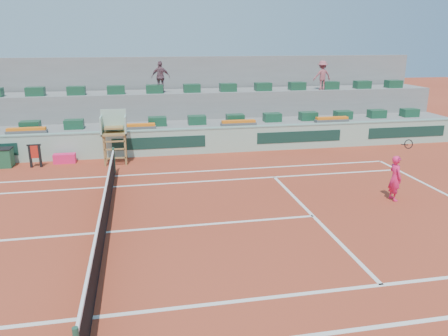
{
  "coord_description": "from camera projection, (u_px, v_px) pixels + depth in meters",
  "views": [
    {
      "loc": [
        1.18,
        -12.07,
        5.43
      ],
      "look_at": [
        4.0,
        2.5,
        1.0
      ],
      "focal_mm": 35.0,
      "sensor_mm": 36.0,
      "label": 1
    }
  ],
  "objects": [
    {
      "name": "ground",
      "position": [
        106.0,
        232.0,
        12.69
      ],
      "size": [
        90.0,
        90.0,
        0.0
      ],
      "primitive_type": "plane",
      "color": "maroon",
      "rests_on": "ground"
    },
    {
      "name": "seat_row_upper",
      "position": [
        116.0,
        90.0,
        22.89
      ],
      "size": [
        32.9,
        0.6,
        0.44
      ],
      "color": "#17462C",
      "rests_on": "seating_tier_upper"
    },
    {
      "name": "advertising_hoarding",
      "position": [
        117.0,
        144.0,
        20.51
      ],
      "size": [
        36.0,
        0.34,
        1.26
      ],
      "color": "#95BCA5",
      "rests_on": "ground"
    },
    {
      "name": "player_bag",
      "position": [
        65.0,
        158.0,
        19.69
      ],
      "size": [
        0.95,
        0.42,
        0.42
      ],
      "primitive_type": "cube",
      "color": "#FE2165",
      "rests_on": "ground"
    },
    {
      "name": "stadium_back_wall",
      "position": [
        118.0,
        96.0,
        25.14
      ],
      "size": [
        36.0,
        0.4,
        4.4
      ],
      "primitive_type": "cube",
      "color": "gray",
      "rests_on": "ground"
    },
    {
      "name": "court_lines",
      "position": [
        106.0,
        232.0,
        12.69
      ],
      "size": [
        23.89,
        11.09,
        0.01
      ],
      "color": "silver",
      "rests_on": "ground"
    },
    {
      "name": "drink_cooler_a",
      "position": [
        3.0,
        158.0,
        19.02
      ],
      "size": [
        0.79,
        0.69,
        0.84
      ],
      "color": "#1A4E30",
      "rests_on": "ground"
    },
    {
      "name": "seating_tier_lower",
      "position": [
        118.0,
        135.0,
        22.59
      ],
      "size": [
        36.0,
        4.0,
        1.2
      ],
      "primitive_type": "cube",
      "color": "gray",
      "rests_on": "ground"
    },
    {
      "name": "umpire_chair",
      "position": [
        114.0,
        129.0,
        19.3
      ],
      "size": [
        1.1,
        0.9,
        2.4
      ],
      "color": "olive",
      "rests_on": "ground"
    },
    {
      "name": "seating_tier_upper",
      "position": [
        118.0,
        117.0,
        23.89
      ],
      "size": [
        36.0,
        2.4,
        2.6
      ],
      "primitive_type": "cube",
      "color": "gray",
      "rests_on": "ground"
    },
    {
      "name": "flower_planters",
      "position": [
        83.0,
        129.0,
        20.5
      ],
      "size": [
        26.8,
        0.36,
        0.28
      ],
      "color": "#535353",
      "rests_on": "seating_tier_lower"
    },
    {
      "name": "tennis_player",
      "position": [
        395.0,
        178.0,
        15.04
      ],
      "size": [
        0.39,
        0.86,
        2.28
      ],
      "color": "#FE2165",
      "rests_on": "ground"
    },
    {
      "name": "spectator_right",
      "position": [
        322.0,
        75.0,
        24.63
      ],
      "size": [
        1.09,
        0.69,
        1.61
      ],
      "primitive_type": "imported",
      "rotation": [
        0.0,
        0.0,
        3.23
      ],
      "color": "#9F4F57",
      "rests_on": "seating_tier_upper"
    },
    {
      "name": "seat_row_lower",
      "position": [
        116.0,
        123.0,
        21.51
      ],
      "size": [
        32.9,
        0.6,
        0.44
      ],
      "color": "#17462C",
      "rests_on": "seating_tier_lower"
    },
    {
      "name": "spectator_mid",
      "position": [
        161.0,
        77.0,
        23.21
      ],
      "size": [
        1.03,
        0.56,
        1.67
      ],
      "primitive_type": "imported",
      "rotation": [
        0.0,
        0.0,
        2.97
      ],
      "color": "#734C57",
      "rests_on": "seating_tier_upper"
    },
    {
      "name": "towel_rack",
      "position": [
        35.0,
        154.0,
        18.91
      ],
      "size": [
        0.58,
        0.1,
        1.03
      ],
      "color": "black",
      "rests_on": "ground"
    },
    {
      "name": "tennis_net",
      "position": [
        104.0,
        216.0,
        12.54
      ],
      "size": [
        0.1,
        11.97,
        1.1
      ],
      "color": "black",
      "rests_on": "ground"
    }
  ]
}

